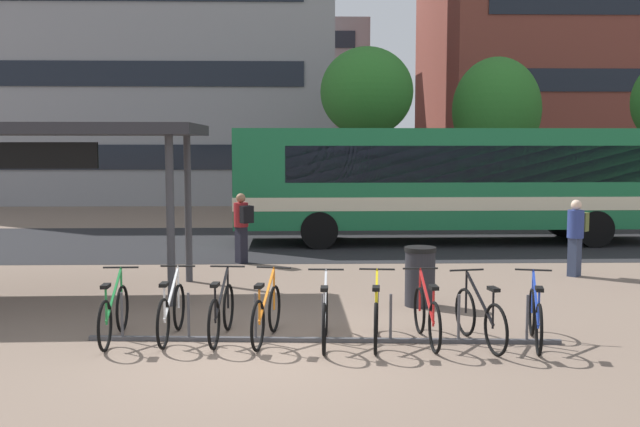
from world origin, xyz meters
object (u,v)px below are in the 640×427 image
(street_tree_2, at_px, (496,110))
(commuter_black_pack_2, at_px, (242,223))
(transit_shelter, at_px, (0,135))
(parked_bicycle_yellow_5, at_px, (376,317))
(parked_bicycle_black_7, at_px, (480,318))
(parked_bicycle_red_6, at_px, (427,316))
(commuter_olive_pack_0, at_px, (576,232))
(city_bus, at_px, (447,180))
(trash_bin, at_px, (420,276))
(parked_bicycle_white_1, at_px, (171,313))
(parked_bicycle_blue_8, at_px, (535,318))
(parked_bicycle_silver_4, at_px, (325,318))
(street_tree_0, at_px, (367,92))
(parked_bicycle_black_2, at_px, (221,313))
(parked_bicycle_orange_3, at_px, (266,315))
(parked_bicycle_green_0, at_px, (114,315))

(street_tree_2, bearing_deg, commuter_black_pack_2, -128.75)
(transit_shelter, bearing_deg, parked_bicycle_yellow_5, -29.03)
(parked_bicycle_black_7, height_order, transit_shelter, transit_shelter)
(parked_bicycle_red_6, height_order, commuter_olive_pack_0, commuter_olive_pack_0)
(city_bus, distance_m, trash_bin, 8.30)
(parked_bicycle_white_1, xyz_separation_m, parked_bicycle_red_6, (3.65, -0.29, 0.00))
(parked_bicycle_blue_8, xyz_separation_m, trash_bin, (-1.22, 2.47, 0.13))
(parked_bicycle_silver_4, xyz_separation_m, parked_bicycle_red_6, (1.44, 0.05, 0.00))
(street_tree_0, bearing_deg, city_bus, -77.00)
(parked_bicycle_silver_4, bearing_deg, parked_bicycle_black_2, 81.85)
(parked_bicycle_black_2, xyz_separation_m, parked_bicycle_black_7, (3.64, -0.39, 0.00))
(parked_bicycle_black_2, height_order, parked_bicycle_orange_3, same)
(street_tree_0, bearing_deg, parked_bicycle_red_6, -92.25)
(parked_bicycle_green_0, bearing_deg, transit_shelter, 40.34)
(parked_bicycle_white_1, relative_size, parked_bicycle_red_6, 1.00)
(parked_bicycle_orange_3, bearing_deg, parked_bicycle_red_6, -83.02)
(parked_bicycle_orange_3, bearing_deg, parked_bicycle_black_2, 91.23)
(parked_bicycle_white_1, xyz_separation_m, parked_bicycle_black_7, (4.37, -0.43, 0.00))
(parked_bicycle_white_1, relative_size, commuter_black_pack_2, 1.05)
(parked_bicycle_green_0, relative_size, trash_bin, 1.67)
(parked_bicycle_black_7, bearing_deg, parked_bicycle_orange_3, 74.28)
(parked_bicycle_white_1, xyz_separation_m, parked_bicycle_yellow_5, (2.93, -0.34, 0.00))
(street_tree_2, bearing_deg, parked_bicycle_blue_8, -103.24)
(parked_bicycle_yellow_5, distance_m, transit_shelter, 7.84)
(commuter_black_pack_2, bearing_deg, parked_bicycle_white_1, 140.16)
(parked_bicycle_silver_4, bearing_deg, commuter_olive_pack_0, -43.84)
(city_bus, relative_size, parked_bicycle_red_6, 7.00)
(parked_bicycle_red_6, bearing_deg, parked_bicycle_yellow_5, 91.32)
(parked_bicycle_black_2, height_order, parked_bicycle_silver_4, same)
(commuter_olive_pack_0, height_order, trash_bin, commuter_olive_pack_0)
(parked_bicycle_yellow_5, relative_size, parked_bicycle_blue_8, 1.02)
(commuter_olive_pack_0, bearing_deg, parked_bicycle_red_6, 6.63)
(parked_bicycle_green_0, xyz_separation_m, parked_bicycle_black_7, (5.17, -0.34, 0.00))
(parked_bicycle_white_1, bearing_deg, street_tree_0, -11.75)
(parked_bicycle_white_1, xyz_separation_m, parked_bicycle_blue_8, (5.15, -0.45, 0.00))
(commuter_black_pack_2, bearing_deg, parked_bicycle_red_6, 169.32)
(parked_bicycle_yellow_5, xyz_separation_m, street_tree_0, (1.40, 17.46, 4.31))
(parked_bicycle_orange_3, bearing_deg, street_tree_0, 0.88)
(parked_bicycle_black_2, relative_size, parked_bicycle_red_6, 1.00)
(parked_bicycle_green_0, xyz_separation_m, parked_bicycle_blue_8, (5.94, -0.35, 0.00))
(trash_bin, distance_m, street_tree_2, 16.92)
(commuter_black_pack_2, bearing_deg, transit_shelter, 94.04)
(transit_shelter, bearing_deg, trash_bin, -9.46)
(city_bus, relative_size, parked_bicycle_black_7, 7.08)
(commuter_black_pack_2, bearing_deg, parked_bicycle_black_2, 146.51)
(parked_bicycle_black_2, bearing_deg, parked_bicycle_black_7, -90.84)
(parked_bicycle_orange_3, distance_m, commuter_olive_pack_0, 7.99)
(city_bus, bearing_deg, parked_bicycle_yellow_5, 72.68)
(parked_bicycle_green_0, xyz_separation_m, parked_bicycle_white_1, (0.80, 0.09, 0.00))
(parked_bicycle_silver_4, distance_m, parked_bicycle_black_7, 2.16)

